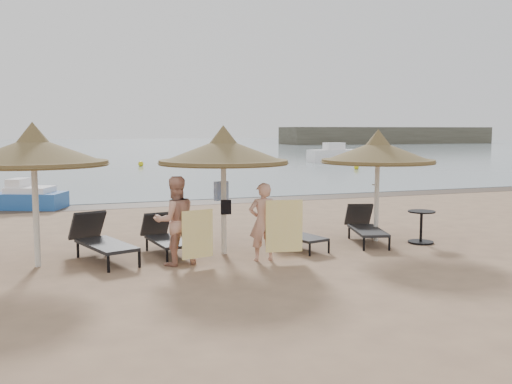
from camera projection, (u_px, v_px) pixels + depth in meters
ground at (218, 266)px, 10.83m from camera, size 160.00×160.00×0.00m
sea at (73, 147)px, 85.72m from camera, size 200.00×140.00×0.03m
wet_sand_strip at (143, 205)px, 19.63m from camera, size 200.00×1.60×0.01m
palapa_left at (33, 152)px, 10.55m from camera, size 2.75×2.75×2.73m
palapa_center at (223, 152)px, 11.66m from camera, size 2.69×2.69×2.67m
palapa_right at (378, 152)px, 13.04m from camera, size 2.61×2.61×2.59m
lounger_far_left at (100, 239)px, 11.34m from camera, size 1.26×2.14×0.91m
lounger_near_left at (165, 236)px, 11.92m from camera, size 0.83×1.86×0.80m
lounger_near_right at (292, 232)px, 12.52m from camera, size 0.97×1.79×0.76m
lounger_far_right at (365, 226)px, 13.13m from camera, size 1.09×1.94×0.82m
side_table at (421, 228)px, 12.98m from camera, size 0.61×0.61×0.74m
person_left at (175, 214)px, 10.83m from camera, size 0.96×0.68×1.98m
person_right at (263, 216)px, 11.19m from camera, size 0.88×0.63×1.80m
towel_left at (198, 234)px, 10.66m from camera, size 0.64×0.18×0.91m
towel_right at (284, 226)px, 11.09m from camera, size 0.73×0.14×1.03m
bag_patterned at (221, 191)px, 11.92m from camera, size 0.33×0.21×0.40m
bag_dark at (226, 207)px, 11.64m from camera, size 0.22×0.10×0.30m
pedal_boat at (30, 197)px, 18.64m from camera, size 2.44×1.99×0.99m
buoy_mid at (141, 164)px, 39.78m from camera, size 0.38×0.38×0.38m
buoy_right at (356, 167)px, 36.68m from camera, size 0.32×0.32×0.32m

